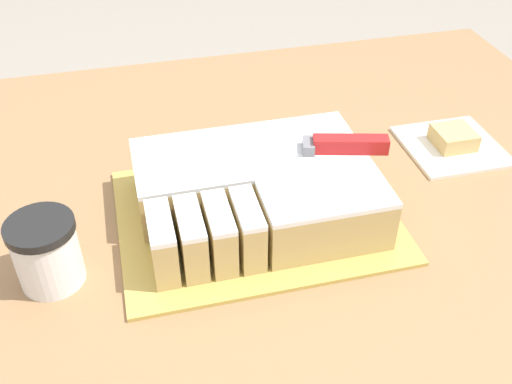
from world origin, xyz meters
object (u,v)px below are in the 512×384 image
at_px(cake_board, 256,215).
at_px(brownie, 453,137).
at_px(knife, 327,146).
at_px(cake, 258,190).
at_px(coffee_cup, 47,252).

distance_m(cake_board, brownie, 0.37).
height_order(cake_board, knife, knife).
xyz_separation_m(cake, knife, (0.10, 0.02, 0.05)).
xyz_separation_m(knife, coffee_cup, (-0.38, -0.07, -0.05)).
xyz_separation_m(cake, brownie, (0.35, 0.09, -0.02)).
bearing_deg(brownie, knife, -163.59).
relative_size(knife, brownie, 4.30).
xyz_separation_m(cake_board, brownie, (0.36, 0.09, 0.02)).
bearing_deg(brownie, cake, -165.73).
relative_size(cake, brownie, 5.18).
distance_m(cake_board, coffee_cup, 0.29).
relative_size(cake_board, cake, 1.21).
relative_size(knife, coffee_cup, 2.87).
bearing_deg(knife, cake_board, 24.88).
bearing_deg(brownie, cake_board, -165.43).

